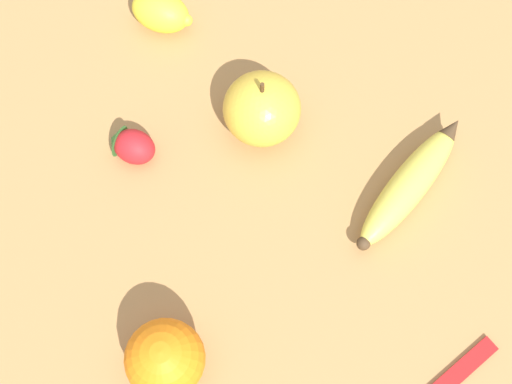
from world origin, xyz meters
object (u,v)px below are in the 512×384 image
object	(u,v)px
banana	(410,183)
apple	(262,109)
orange	(165,359)
strawberry	(131,146)
lemon	(161,12)

from	to	relation	value
banana	apple	bearing A→B (deg)	101.92
orange	strawberry	bearing A→B (deg)	125.95
strawberry	lemon	bearing A→B (deg)	-75.37
banana	strawberry	bearing A→B (deg)	120.17
orange	lemon	xyz separation A→B (m)	(-0.18, 0.35, -0.01)
strawberry	lemon	world-z (taller)	lemon
apple	lemon	size ratio (longest dim) A/B	1.17
orange	apple	size ratio (longest dim) A/B	0.86
banana	strawberry	world-z (taller)	same
banana	orange	size ratio (longest dim) A/B	2.39
apple	lemon	distance (m)	0.18
orange	apple	xyz separation A→B (m)	(-0.02, 0.28, -0.00)
banana	lemon	bearing A→B (deg)	90.52
apple	lemon	bearing A→B (deg)	154.45
orange	strawberry	size ratio (longest dim) A/B	1.47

